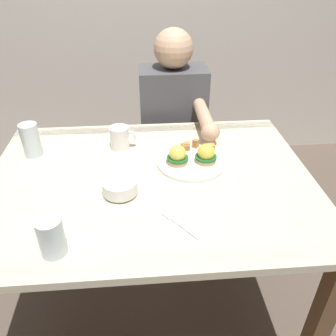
{
  "coord_description": "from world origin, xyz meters",
  "views": [
    {
      "loc": [
        -0.02,
        -1.04,
        1.47
      ],
      "look_at": [
        0.07,
        0.0,
        0.78
      ],
      "focal_mm": 36.87,
      "sensor_mm": 36.0,
      "label": 1
    }
  ],
  "objects": [
    {
      "name": "dining_table",
      "position": [
        0.0,
        0.0,
        0.63
      ],
      "size": [
        1.2,
        0.9,
        0.74
      ],
      "color": "beige",
      "rests_on": "ground_plane"
    },
    {
      "name": "eggs_benedict_plate",
      "position": [
        0.16,
        0.08,
        0.76
      ],
      "size": [
        0.27,
        0.27,
        0.09
      ],
      "color": "white",
      "rests_on": "dining_table"
    },
    {
      "name": "water_glass_near",
      "position": [
        -0.28,
        -0.34,
        0.79
      ],
      "size": [
        0.07,
        0.07,
        0.12
      ],
      "color": "silver",
      "rests_on": "dining_table"
    },
    {
      "name": "water_glass_far",
      "position": [
        -0.47,
        0.2,
        0.8
      ],
      "size": [
        0.07,
        0.07,
        0.14
      ],
      "color": "silver",
      "rests_on": "dining_table"
    },
    {
      "name": "diner_person",
      "position": [
        0.15,
        0.6,
        0.65
      ],
      "size": [
        0.34,
        0.54,
        1.14
      ],
      "color": "#33333D",
      "rests_on": "ground_plane"
    },
    {
      "name": "fruit_bowl",
      "position": [
        -0.11,
        -0.09,
        0.77
      ],
      "size": [
        0.12,
        0.12,
        0.05
      ],
      "color": "white",
      "rests_on": "dining_table"
    },
    {
      "name": "coffee_mug",
      "position": [
        -0.12,
        0.23,
        0.79
      ],
      "size": [
        0.11,
        0.08,
        0.09
      ],
      "color": "white",
      "rests_on": "dining_table"
    },
    {
      "name": "ground_plane",
      "position": [
        0.0,
        0.0,
        0.0
      ],
      "size": [
        6.0,
        6.0,
        0.0
      ],
      "primitive_type": "plane",
      "color": "brown"
    },
    {
      "name": "fork",
      "position": [
        0.08,
        -0.26,
        0.74
      ],
      "size": [
        0.11,
        0.14,
        0.0
      ],
      "color": "silver",
      "rests_on": "dining_table"
    }
  ]
}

